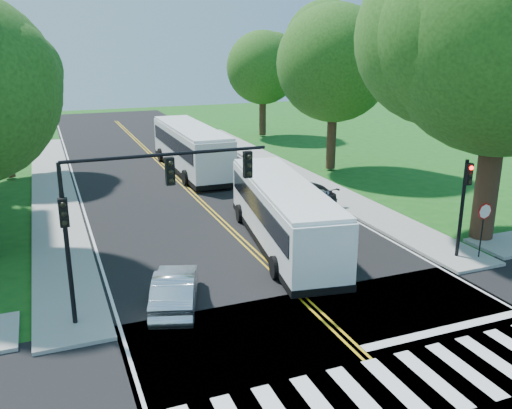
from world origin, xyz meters
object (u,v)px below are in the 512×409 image
signal_nw (137,198)px  bus_follow (191,147)px  bus_lead (283,212)px  suv (312,202)px  hatchback (175,289)px  signal_ne (464,196)px  dark_sedan (305,193)px

signal_nw → bus_follow: (7.46, 21.20, -2.58)m
bus_lead → suv: (3.56, 3.81, -0.90)m
bus_follow → hatchback: bus_follow is taller
signal_nw → signal_ne: bearing=0.0°
bus_lead → bus_follow: bearing=-81.2°
bus_follow → suv: bearing=105.7°
signal_nw → hatchback: (1.20, 0.19, -3.66)m
hatchback → dark_sedan: (10.50, 10.35, -0.09)m
signal_nw → hatchback: signal_nw is taller
signal_nw → signal_ne: size_ratio=1.62×
bus_follow → suv: bus_follow is taller
signal_ne → hatchback: bearing=179.2°
signal_ne → dark_sedan: bearing=102.6°
dark_sedan → suv: bearing=55.7°
bus_follow → suv: (3.56, -12.87, -1.06)m
signal_nw → suv: signal_nw is taller
bus_follow → suv: 13.39m
signal_ne → suv: 9.14m
signal_ne → dark_sedan: 11.03m
dark_sedan → bus_lead: bearing=37.7°
bus_follow → suv: size_ratio=2.49×
bus_follow → signal_ne: bearing=107.5°
signal_ne → bus_lead: bearing=145.6°
signal_nw → signal_ne: signal_nw is taller
hatchback → bus_follow: bearing=-88.7°
bus_follow → signal_nw: bearing=70.8°
signal_ne → bus_follow: signal_ne is taller
signal_nw → bus_follow: size_ratio=0.55×
hatchback → dark_sedan: hatchback is taller
signal_ne → bus_follow: size_ratio=0.34×
signal_nw → bus_follow: signal_nw is taller
bus_follow → dark_sedan: (4.24, -10.67, -1.17)m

